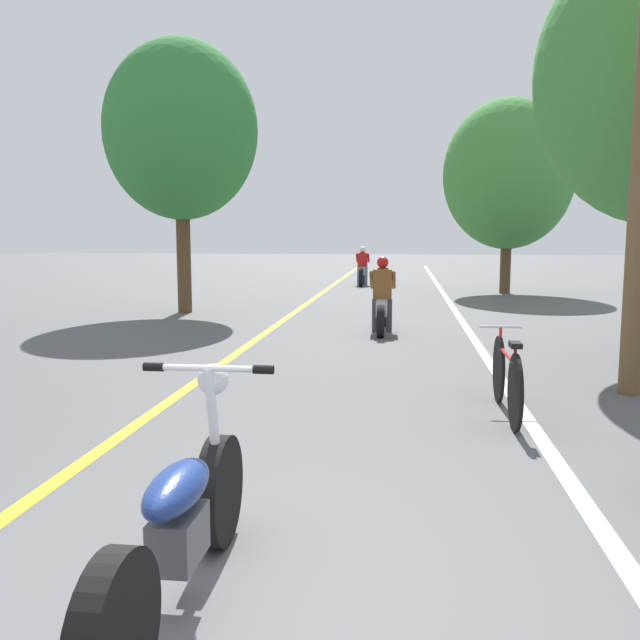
% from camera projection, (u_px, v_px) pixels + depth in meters
% --- Properties ---
extents(lane_stripe_center, '(0.14, 48.00, 0.01)m').
position_uv_depth(lane_stripe_center, '(292.00, 314.00, 15.22)').
color(lane_stripe_center, yellow).
rests_on(lane_stripe_center, ground).
extents(lane_stripe_edge, '(0.14, 48.00, 0.01)m').
position_uv_depth(lane_stripe_edge, '(459.00, 317.00, 14.77)').
color(lane_stripe_edge, white).
rests_on(lane_stripe_edge, ground).
extents(roadside_tree_right_far, '(3.89, 3.50, 5.82)m').
position_uv_depth(roadside_tree_right_far, '(509.00, 174.00, 20.26)').
color(roadside_tree_right_far, '#513A23').
rests_on(roadside_tree_right_far, ground).
extents(roadside_tree_left, '(3.46, 3.11, 6.09)m').
position_uv_depth(roadside_tree_left, '(181.00, 131.00, 15.12)').
color(roadside_tree_left, '#513A23').
rests_on(roadside_tree_left, ground).
extents(motorcycle_foreground, '(0.71, 2.07, 1.09)m').
position_uv_depth(motorcycle_foreground, '(181.00, 524.00, 3.21)').
color(motorcycle_foreground, black).
rests_on(motorcycle_foreground, ground).
extents(motorcycle_rider_lead, '(0.50, 2.09, 1.38)m').
position_uv_depth(motorcycle_rider_lead, '(382.00, 304.00, 12.47)').
color(motorcycle_rider_lead, black).
rests_on(motorcycle_rider_lead, ground).
extents(motorcycle_rider_far, '(0.50, 2.13, 1.37)m').
position_uv_depth(motorcycle_rider_far, '(362.00, 270.00, 24.01)').
color(motorcycle_rider_far, black).
rests_on(motorcycle_rider_far, ground).
extents(bicycle_parked, '(0.44, 1.80, 0.83)m').
position_uv_depth(bicycle_parked, '(506.00, 378.00, 6.66)').
color(bicycle_parked, black).
rests_on(bicycle_parked, ground).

